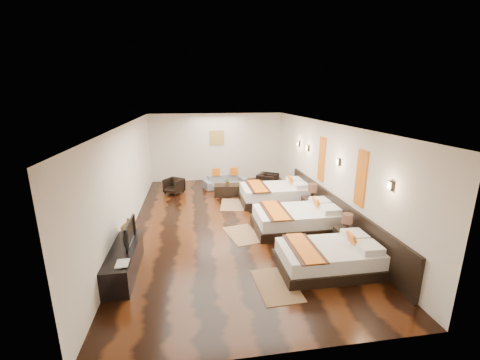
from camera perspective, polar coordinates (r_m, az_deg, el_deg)
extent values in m
cube|color=black|center=(8.99, -1.53, -7.76)|extent=(5.50, 9.50, 0.01)
cube|color=white|center=(8.30, -1.67, 10.30)|extent=(5.50, 9.50, 0.01)
cube|color=silver|center=(13.17, -4.25, 6.03)|extent=(5.50, 0.01, 2.80)
cube|color=silver|center=(8.65, -19.98, 0.14)|extent=(0.01, 9.50, 2.80)
cube|color=silver|center=(9.28, 15.50, 1.53)|extent=(0.01, 9.50, 2.80)
cube|color=black|center=(8.85, 16.92, -5.71)|extent=(0.08, 6.60, 0.90)
cube|color=black|center=(6.98, 15.78, -14.65)|extent=(2.07, 1.28, 0.22)
cube|color=white|center=(6.86, 15.94, -12.79)|extent=(1.97, 1.18, 0.30)
cube|color=orange|center=(6.96, 19.86, -10.29)|extent=(0.15, 0.32, 0.32)
cube|color=#38190F|center=(6.59, 11.65, -12.17)|extent=(0.54, 1.30, 0.02)
cube|color=orange|center=(6.59, 11.66, -12.05)|extent=(0.38, 1.30, 0.02)
cube|color=black|center=(8.64, 10.29, -8.16)|extent=(2.29, 1.42, 0.24)
cube|color=white|center=(8.53, 10.38, -6.42)|extent=(2.18, 1.31, 0.33)
cube|color=orange|center=(8.62, 13.91, -4.31)|extent=(0.17, 0.35, 0.35)
cube|color=#38190F|center=(8.30, 6.50, -5.60)|extent=(0.60, 1.44, 0.02)
cube|color=orange|center=(8.29, 6.51, -5.50)|extent=(0.41, 1.44, 0.02)
cube|color=black|center=(10.64, 6.39, -3.42)|extent=(2.32, 1.44, 0.24)
cube|color=white|center=(10.55, 6.43, -1.94)|extent=(2.21, 1.33, 0.33)
cube|color=orange|center=(10.62, 9.36, -0.25)|extent=(0.17, 0.35, 0.36)
cube|color=#38190F|center=(10.36, 3.21, -1.17)|extent=(0.61, 1.46, 0.02)
cube|color=orange|center=(10.35, 3.21, -1.08)|extent=(0.42, 1.46, 0.02)
cube|color=black|center=(7.84, 18.79, -10.26)|extent=(0.45, 0.45, 0.50)
cylinder|color=black|center=(7.70, 19.01, -7.91)|extent=(0.08, 0.08, 0.20)
cylinder|color=#3F2619|center=(7.64, 19.13, -6.66)|extent=(0.24, 0.24, 0.22)
cube|color=black|center=(9.62, 12.99, -4.80)|extent=(0.50, 0.50, 0.56)
cylinder|color=black|center=(9.49, 13.14, -2.58)|extent=(0.09, 0.09, 0.22)
cylinder|color=#3F2619|center=(9.43, 13.21, -1.42)|extent=(0.27, 0.27, 0.25)
cube|color=#836142|center=(6.34, 6.70, -18.61)|extent=(0.81, 1.24, 0.01)
cube|color=#836142|center=(8.24, 0.58, -9.96)|extent=(1.00, 1.34, 0.01)
cube|color=#836142|center=(10.35, -1.42, -4.54)|extent=(0.93, 1.30, 0.01)
cube|color=black|center=(6.91, -20.54, -13.84)|extent=(0.50, 1.80, 0.55)
imported|color=black|center=(6.87, -20.19, -9.13)|extent=(0.13, 0.86, 0.50)
imported|color=black|center=(6.26, -21.87, -14.17)|extent=(0.24, 0.32, 0.03)
imported|color=brown|center=(7.37, -19.77, -7.99)|extent=(0.39, 0.39, 0.36)
imported|color=slate|center=(12.23, -2.77, -0.23)|extent=(1.78, 1.06, 0.49)
imported|color=black|center=(11.73, -12.03, -1.06)|extent=(0.85, 0.85, 0.56)
imported|color=black|center=(11.90, 5.13, -0.31)|extent=(0.98, 0.98, 0.65)
cube|color=black|center=(11.24, -2.19, -1.87)|extent=(1.04, 0.58, 0.40)
imported|color=#285C1E|center=(11.13, -2.31, -0.31)|extent=(0.28, 0.26, 0.25)
cube|color=#D86014|center=(7.57, 21.33, 0.27)|extent=(0.04, 0.40, 1.30)
cube|color=#D86014|center=(9.48, 14.78, 3.72)|extent=(0.04, 0.40, 1.30)
cube|color=black|center=(6.63, 25.96, -0.95)|extent=(0.06, 0.12, 0.18)
cube|color=#FFD18C|center=(6.61, 25.75, -0.96)|extent=(0.02, 0.10, 0.14)
cube|color=black|center=(8.47, 17.65, 3.18)|extent=(0.06, 0.12, 0.18)
cube|color=#FFD18C|center=(8.45, 17.47, 3.17)|extent=(0.02, 0.10, 0.14)
cube|color=black|center=(10.45, 12.36, 5.76)|extent=(0.06, 0.12, 0.18)
cube|color=#FFD18C|center=(10.43, 12.20, 5.76)|extent=(0.02, 0.10, 0.14)
cube|color=black|center=(11.28, 10.73, 6.54)|extent=(0.06, 0.12, 0.18)
cube|color=#FFD18C|center=(11.27, 10.58, 6.54)|extent=(0.02, 0.10, 0.14)
cube|color=#AD873F|center=(13.09, -4.27, 7.74)|extent=(0.60, 0.04, 0.60)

